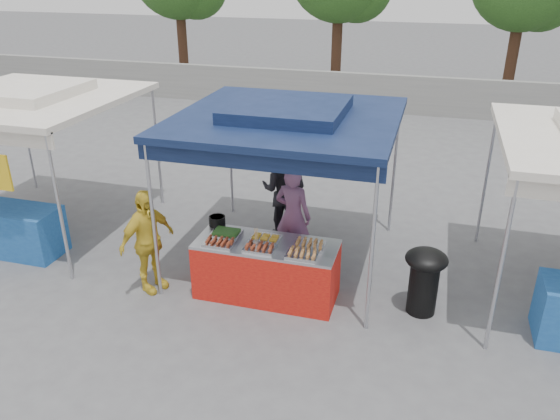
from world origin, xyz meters
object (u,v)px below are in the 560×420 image
(wok_burner, at_px, (425,276))
(vendor_woman, at_px, (293,216))
(cooking_pot, at_px, (217,221))
(vendor_table, at_px, (267,269))
(customer_person, at_px, (147,241))
(helper_man, at_px, (284,190))

(wok_burner, relative_size, vendor_woman, 0.59)
(wok_burner, distance_m, vendor_woman, 2.23)
(cooking_pot, relative_size, vendor_woman, 0.15)
(vendor_table, distance_m, customer_person, 1.75)
(vendor_table, height_order, customer_person, customer_person)
(vendor_table, xyz_separation_m, wok_burner, (2.17, 0.20, 0.14))
(cooking_pot, xyz_separation_m, helper_man, (0.60, 1.57, -0.07))
(vendor_woman, distance_m, customer_person, 2.24)
(wok_burner, xyz_separation_m, customer_person, (-3.86, -0.50, 0.22))
(wok_burner, bearing_deg, vendor_table, 168.43)
(cooking_pot, bearing_deg, wok_burner, -2.70)
(helper_man, bearing_deg, customer_person, 59.53)
(cooking_pot, xyz_separation_m, customer_person, (-0.82, -0.64, -0.14))
(vendor_woman, xyz_separation_m, helper_man, (-0.39, 0.89, 0.03))
(cooking_pot, xyz_separation_m, wok_burner, (3.04, -0.14, -0.35))
(helper_man, bearing_deg, wok_burner, 147.02)
(vendor_table, relative_size, cooking_pot, 8.22)
(cooking_pot, distance_m, wok_burner, 3.07)
(wok_burner, bearing_deg, vendor_woman, 141.28)
(vendor_woman, relative_size, helper_man, 0.96)
(wok_burner, xyz_separation_m, vendor_woman, (-2.06, 0.83, 0.25))
(cooking_pot, distance_m, helper_man, 1.68)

